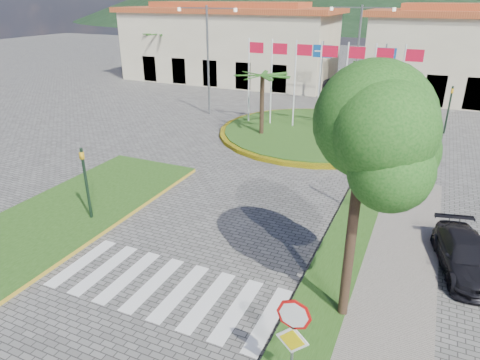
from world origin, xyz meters
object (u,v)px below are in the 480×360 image
at_px(stop_sign, 293,331).
at_px(car_dark_a, 337,85).
at_px(roundabout_island, 314,132).
at_px(car_dark_b, 366,103).
at_px(car_side_right, 466,256).
at_px(white_van, 239,78).
at_px(deciduous_tree, 362,149).

xyz_separation_m(stop_sign, car_dark_a, (-6.59, 34.33, -1.11)).
bearing_deg(roundabout_island, car_dark_b, 77.15).
distance_m(roundabout_island, car_side_right, 15.69).
height_order(stop_sign, white_van, stop_sign).
xyz_separation_m(car_dark_a, car_dark_b, (3.69, -5.54, -0.15)).
bearing_deg(car_side_right, stop_sign, -131.94).
relative_size(roundabout_island, car_dark_b, 3.95).
distance_m(stop_sign, white_van, 38.88).
distance_m(white_van, car_side_right, 34.89).
xyz_separation_m(roundabout_island, stop_sign, (4.90, -20.04, 1.61)).
relative_size(roundabout_island, car_side_right, 3.17).
bearing_deg(deciduous_tree, car_side_right, 50.63).
height_order(roundabout_island, car_side_right, roundabout_island).
bearing_deg(car_dark_b, car_dark_a, 41.38).
bearing_deg(car_dark_a, white_van, 102.52).
height_order(white_van, car_side_right, car_side_right).
height_order(roundabout_island, car_dark_b, roundabout_island).
height_order(car_dark_b, car_side_right, car_side_right).
bearing_deg(car_dark_a, roundabout_island, -157.87).
height_order(deciduous_tree, car_dark_a, deciduous_tree).
bearing_deg(white_van, car_dark_b, -102.63).
height_order(roundabout_island, stop_sign, roundabout_island).
xyz_separation_m(roundabout_island, car_dark_b, (2.00, 8.75, 0.35)).
bearing_deg(stop_sign, white_van, 116.25).
height_order(deciduous_tree, car_dark_b, deciduous_tree).
xyz_separation_m(deciduous_tree, white_van, (-17.79, 31.81, -4.60)).
bearing_deg(car_side_right, roundabout_island, 110.93).
bearing_deg(roundabout_island, car_dark_a, 96.78).
distance_m(deciduous_tree, white_van, 36.74).
relative_size(car_dark_b, car_side_right, 0.80).
xyz_separation_m(white_van, car_side_right, (21.06, -27.82, 0.01)).
distance_m(roundabout_island, deciduous_tree, 18.55).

